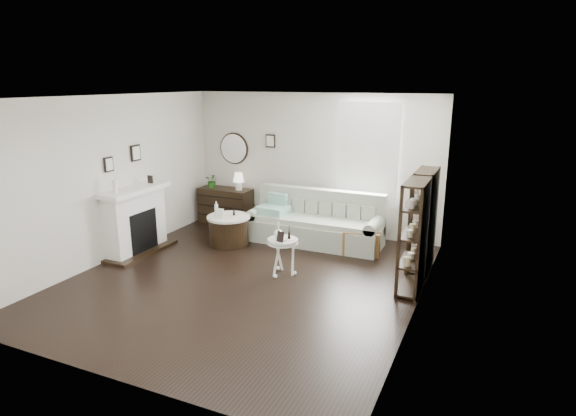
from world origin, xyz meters
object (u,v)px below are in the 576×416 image
at_px(sofa, 316,226).
at_px(dresser, 226,206).
at_px(pedestal_table, 283,242).
at_px(drum_table, 229,230).

xyz_separation_m(sofa, dresser, (-2.17, 0.39, 0.05)).
height_order(dresser, pedestal_table, dresser).
bearing_deg(dresser, pedestal_table, -42.38).
relative_size(dresser, pedestal_table, 1.93).
bearing_deg(sofa, dresser, 169.70).
bearing_deg(sofa, pedestal_table, -86.96).
xyz_separation_m(drum_table, pedestal_table, (1.49, -0.89, 0.25)).
xyz_separation_m(dresser, pedestal_table, (2.26, -2.06, 0.16)).
bearing_deg(pedestal_table, sofa, 93.04).
bearing_deg(drum_table, dresser, 123.23).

